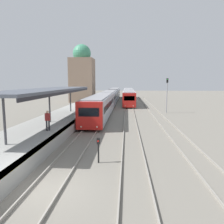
{
  "coord_description": "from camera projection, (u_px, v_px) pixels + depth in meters",
  "views": [
    {
      "loc": [
        3.68,
        -9.18,
        4.89
      ],
      "look_at": [
        2.05,
        14.49,
        1.65
      ],
      "focal_mm": 35.0,
      "sensor_mm": 36.0,
      "label": 1
    }
  ],
  "objects": [
    {
      "name": "ground_plane",
      "position": [
        46.0,
        190.0,
        9.99
      ],
      "size": [
        240.0,
        240.0,
        0.0
      ],
      "primitive_type": "plane",
      "color": "slate"
    },
    {
      "name": "track_platform_line",
      "position": [
        46.0,
        188.0,
        9.98
      ],
      "size": [
        1.51,
        120.0,
        0.15
      ],
      "color": "gray",
      "rests_on": "ground_plane"
    },
    {
      "name": "track_middle_line",
      "position": [
        136.0,
        191.0,
        9.7
      ],
      "size": [
        1.51,
        120.0,
        0.15
      ],
      "color": "gray",
      "rests_on": "ground_plane"
    },
    {
      "name": "platform_canopy",
      "position": [
        49.0,
        90.0,
        21.55
      ],
      "size": [
        4.0,
        20.29,
        3.33
      ],
      "color": "#4C515B",
      "rests_on": "station_platform"
    },
    {
      "name": "person_on_platform",
      "position": [
        48.0,
        119.0,
        17.87
      ],
      "size": [
        0.4,
        0.22,
        1.66
      ],
      "color": "#2D2D33",
      "rests_on": "station_platform"
    },
    {
      "name": "train_near",
      "position": [
        110.0,
        97.0,
        46.89
      ],
      "size": [
        2.64,
        52.11,
        3.12
      ],
      "color": "red",
      "rests_on": "ground_plane"
    },
    {
      "name": "train_far",
      "position": [
        129.0,
        95.0,
        56.45
      ],
      "size": [
        2.55,
        33.31,
        3.05
      ],
      "color": "red",
      "rests_on": "ground_plane"
    },
    {
      "name": "signal_post_near",
      "position": [
        98.0,
        147.0,
        13.21
      ],
      "size": [
        0.2,
        0.21,
        1.56
      ],
      "color": "black",
      "rests_on": "ground_plane"
    },
    {
      "name": "signal_mast_far",
      "position": [
        167.0,
        91.0,
        34.75
      ],
      "size": [
        0.28,
        0.29,
        5.51
      ],
      "color": "gray",
      "rests_on": "ground_plane"
    },
    {
      "name": "distant_domed_building",
      "position": [
        82.0,
        75.0,
        54.11
      ],
      "size": [
        5.71,
        5.71,
        14.09
      ],
      "color": "#89705B",
      "rests_on": "ground_plane"
    }
  ]
}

